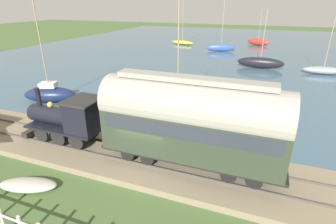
{
  "coord_description": "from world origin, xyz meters",
  "views": [
    {
      "loc": [
        -10.82,
        -5.3,
        8.33
      ],
      "look_at": [
        3.3,
        0.06,
        1.97
      ],
      "focal_mm": 28.0,
      "sensor_mm": 36.0,
      "label": 1
    }
  ],
  "objects_px": {
    "passenger_coach": "(191,120)",
    "sailboat_navy": "(50,94)",
    "sailboat_teal": "(177,112)",
    "rowboat_near_shore": "(178,94)",
    "beached_dinghy": "(28,185)",
    "sailboat_blue": "(221,47)",
    "steam_locomotive": "(70,117)",
    "sailboat_gray": "(323,70)",
    "sailboat_red": "(258,42)",
    "rowboat_far_out": "(124,93)",
    "sailboat_yellow": "(182,42)",
    "sailboat_black": "(260,63)"
  },
  "relations": [
    {
      "from": "sailboat_red",
      "to": "sailboat_black",
      "type": "xyz_separation_m",
      "value": [
        -21.22,
        -1.46,
        0.04
      ]
    },
    {
      "from": "sailboat_gray",
      "to": "sailboat_teal",
      "type": "bearing_deg",
      "value": 143.13
    },
    {
      "from": "sailboat_red",
      "to": "sailboat_teal",
      "type": "height_order",
      "value": "sailboat_teal"
    },
    {
      "from": "sailboat_yellow",
      "to": "rowboat_near_shore",
      "type": "bearing_deg",
      "value": -148.85
    },
    {
      "from": "sailboat_teal",
      "to": "sailboat_navy",
      "type": "xyz_separation_m",
      "value": [
        -0.16,
        11.98,
        0.02
      ]
    },
    {
      "from": "sailboat_teal",
      "to": "rowboat_near_shore",
      "type": "relative_size",
      "value": 3.77
    },
    {
      "from": "sailboat_teal",
      "to": "sailboat_blue",
      "type": "bearing_deg",
      "value": -26.02
    },
    {
      "from": "sailboat_teal",
      "to": "beached_dinghy",
      "type": "xyz_separation_m",
      "value": [
        -9.93,
        4.18,
        -0.54
      ]
    },
    {
      "from": "sailboat_teal",
      "to": "beached_dinghy",
      "type": "relative_size",
      "value": 3.24
    },
    {
      "from": "sailboat_black",
      "to": "passenger_coach",
      "type": "bearing_deg",
      "value": 175.38
    },
    {
      "from": "sailboat_yellow",
      "to": "rowboat_near_shore",
      "type": "distance_m",
      "value": 32.96
    },
    {
      "from": "sailboat_red",
      "to": "beached_dinghy",
      "type": "distance_m",
      "value": 51.94
    },
    {
      "from": "sailboat_black",
      "to": "sailboat_blue",
      "type": "height_order",
      "value": "sailboat_blue"
    },
    {
      "from": "sailboat_yellow",
      "to": "beached_dinghy",
      "type": "relative_size",
      "value": 3.04
    },
    {
      "from": "passenger_coach",
      "to": "rowboat_near_shore",
      "type": "height_order",
      "value": "passenger_coach"
    },
    {
      "from": "passenger_coach",
      "to": "sailboat_teal",
      "type": "height_order",
      "value": "sailboat_teal"
    },
    {
      "from": "beached_dinghy",
      "to": "rowboat_far_out",
      "type": "bearing_deg",
      "value": 10.58
    },
    {
      "from": "sailboat_black",
      "to": "rowboat_near_shore",
      "type": "bearing_deg",
      "value": 155.77
    },
    {
      "from": "sailboat_yellow",
      "to": "sailboat_blue",
      "type": "distance_m",
      "value": 10.63
    },
    {
      "from": "sailboat_navy",
      "to": "beached_dinghy",
      "type": "distance_m",
      "value": 12.51
    },
    {
      "from": "rowboat_near_shore",
      "to": "beached_dinghy",
      "type": "height_order",
      "value": "beached_dinghy"
    },
    {
      "from": "passenger_coach",
      "to": "sailboat_teal",
      "type": "relative_size",
      "value": 0.95
    },
    {
      "from": "steam_locomotive",
      "to": "rowboat_near_shore",
      "type": "distance_m",
      "value": 11.89
    },
    {
      "from": "sailboat_navy",
      "to": "passenger_coach",
      "type": "bearing_deg",
      "value": -132.8
    },
    {
      "from": "rowboat_far_out",
      "to": "beached_dinghy",
      "type": "relative_size",
      "value": 1.05
    },
    {
      "from": "rowboat_far_out",
      "to": "rowboat_near_shore",
      "type": "distance_m",
      "value": 5.22
    },
    {
      "from": "steam_locomotive",
      "to": "sailboat_navy",
      "type": "bearing_deg",
      "value": 51.5
    },
    {
      "from": "steam_locomotive",
      "to": "sailboat_teal",
      "type": "height_order",
      "value": "sailboat_teal"
    },
    {
      "from": "sailboat_yellow",
      "to": "sailboat_blue",
      "type": "height_order",
      "value": "sailboat_yellow"
    },
    {
      "from": "sailboat_blue",
      "to": "steam_locomotive",
      "type": "bearing_deg",
      "value": 159.26
    },
    {
      "from": "sailboat_gray",
      "to": "sailboat_teal",
      "type": "xyz_separation_m",
      "value": [
        -19.58,
        12.45,
        0.23
      ]
    },
    {
      "from": "sailboat_navy",
      "to": "rowboat_near_shore",
      "type": "xyz_separation_m",
      "value": [
        5.6,
        -10.19,
        -0.59
      ]
    },
    {
      "from": "sailboat_yellow",
      "to": "rowboat_far_out",
      "type": "relative_size",
      "value": 2.9
    },
    {
      "from": "passenger_coach",
      "to": "sailboat_navy",
      "type": "distance_m",
      "value": 15.95
    },
    {
      "from": "steam_locomotive",
      "to": "sailboat_blue",
      "type": "height_order",
      "value": "sailboat_blue"
    },
    {
      "from": "sailboat_navy",
      "to": "sailboat_yellow",
      "type": "bearing_deg",
      "value": -22.09
    },
    {
      "from": "passenger_coach",
      "to": "steam_locomotive",
      "type": "bearing_deg",
      "value": 90.0
    },
    {
      "from": "beached_dinghy",
      "to": "steam_locomotive",
      "type": "bearing_deg",
      "value": 7.67
    },
    {
      "from": "sailboat_yellow",
      "to": "sailboat_navy",
      "type": "relative_size",
      "value": 0.97
    },
    {
      "from": "sailboat_navy",
      "to": "beached_dinghy",
      "type": "bearing_deg",
      "value": -162.74
    },
    {
      "from": "sailboat_gray",
      "to": "rowboat_near_shore",
      "type": "distance_m",
      "value": 20.07
    },
    {
      "from": "sailboat_navy",
      "to": "sailboat_blue",
      "type": "bearing_deg",
      "value": -38.22
    },
    {
      "from": "passenger_coach",
      "to": "rowboat_far_out",
      "type": "relative_size",
      "value": 2.94
    },
    {
      "from": "sailboat_red",
      "to": "rowboat_far_out",
      "type": "xyz_separation_m",
      "value": [
        -37.64,
        10.23,
        -0.53
      ]
    },
    {
      "from": "sailboat_red",
      "to": "sailboat_navy",
      "type": "relative_size",
      "value": 0.73
    },
    {
      "from": "sailboat_teal",
      "to": "rowboat_near_shore",
      "type": "height_order",
      "value": "sailboat_teal"
    },
    {
      "from": "passenger_coach",
      "to": "beached_dinghy",
      "type": "distance_m",
      "value": 8.46
    },
    {
      "from": "sailboat_red",
      "to": "sailboat_blue",
      "type": "distance_m",
      "value": 11.58
    },
    {
      "from": "sailboat_navy",
      "to": "rowboat_far_out",
      "type": "xyz_separation_m",
      "value": [
        3.96,
        -5.24,
        -0.59
      ]
    },
    {
      "from": "sailboat_red",
      "to": "sailboat_blue",
      "type": "height_order",
      "value": "sailboat_blue"
    }
  ]
}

